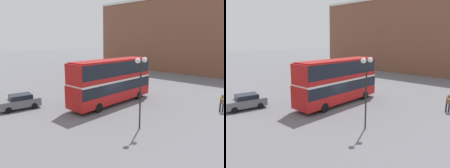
% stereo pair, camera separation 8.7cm
% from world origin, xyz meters
% --- Properties ---
extents(ground_plane, '(240.00, 240.00, 0.00)m').
position_xyz_m(ground_plane, '(0.00, 0.00, 0.00)').
color(ground_plane, slate).
extents(building_row_right, '(8.63, 38.02, 15.82)m').
position_xyz_m(building_row_right, '(29.90, 8.96, 7.92)').
color(building_row_right, brown).
rests_on(building_row_right, ground_plane).
extents(double_decker_bus, '(10.68, 2.80, 4.84)m').
position_xyz_m(double_decker_bus, '(1.07, 0.82, 2.76)').
color(double_decker_bus, red).
rests_on(double_decker_bus, ground_plane).
extents(pedestrian_foreground, '(0.60, 0.60, 1.74)m').
position_xyz_m(pedestrian_foreground, '(6.34, -8.91, 1.06)').
color(pedestrian_foreground, '#232328').
rests_on(pedestrian_foreground, ground_plane).
extents(parked_car_kerb_near, '(4.17, 2.43, 1.49)m').
position_xyz_m(parked_car_kerb_near, '(-6.84, 6.23, 0.76)').
color(parked_car_kerb_near, slate).
rests_on(parked_car_kerb_near, ground_plane).
extents(street_lamp_twin_globe, '(1.25, 0.41, 5.63)m').
position_xyz_m(street_lamp_twin_globe, '(-2.45, -5.60, 4.43)').
color(street_lamp_twin_globe, black).
rests_on(street_lamp_twin_globe, ground_plane).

